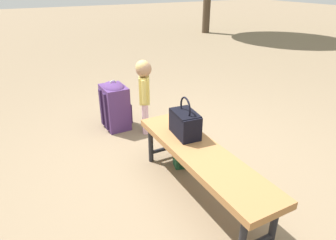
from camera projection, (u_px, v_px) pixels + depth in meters
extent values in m
plane|color=#7F6B51|center=(182.00, 162.00, 3.12)|extent=(40.00, 40.00, 0.00)
cube|color=#9E6B3D|center=(202.00, 155.00, 2.47)|extent=(1.60, 0.40, 0.06)
cylinder|color=black|center=(151.00, 145.00, 3.06)|extent=(0.05, 0.05, 0.39)
cylinder|color=black|center=(175.00, 138.00, 3.18)|extent=(0.05, 0.05, 0.39)
cylinder|color=black|center=(242.00, 240.00, 1.95)|extent=(0.05, 0.05, 0.39)
cylinder|color=black|center=(274.00, 225.00, 2.07)|extent=(0.05, 0.05, 0.39)
cylinder|color=black|center=(163.00, 149.00, 3.16)|extent=(0.04, 0.28, 0.04)
cube|color=black|center=(185.00, 124.00, 2.67)|extent=(0.34, 0.21, 0.22)
cube|color=black|center=(185.00, 113.00, 2.62)|extent=(0.30, 0.21, 0.02)
torus|color=black|center=(185.00, 108.00, 2.60)|extent=(0.20, 0.04, 0.20)
cylinder|color=#E5B2C6|center=(146.00, 116.00, 3.70)|extent=(0.07, 0.07, 0.38)
cylinder|color=#E5B2C6|center=(145.00, 119.00, 3.62)|extent=(0.07, 0.07, 0.38)
ellipsoid|color=white|center=(148.00, 128.00, 3.77)|extent=(0.08, 0.10, 0.04)
ellipsoid|color=white|center=(147.00, 132.00, 3.69)|extent=(0.08, 0.10, 0.04)
cube|color=#E5CC66|center=(144.00, 90.00, 3.51)|extent=(0.18, 0.17, 0.33)
cylinder|color=#E5CC66|center=(145.00, 86.00, 3.58)|extent=(0.05, 0.05, 0.28)
cylinder|color=#E5CC66|center=(144.00, 92.00, 3.41)|extent=(0.05, 0.05, 0.28)
sphere|color=#A57A5B|center=(144.00, 69.00, 3.39)|extent=(0.18, 0.18, 0.18)
sphere|color=tan|center=(143.00, 67.00, 3.39)|extent=(0.17, 0.17, 0.17)
cube|color=#4C2D66|center=(115.00, 107.00, 3.75)|extent=(0.38, 0.28, 0.55)
ellipsoid|color=#4C2D66|center=(113.00, 87.00, 3.64)|extent=(0.36, 0.27, 0.12)
cube|color=#311D42|center=(127.00, 111.00, 3.85)|extent=(0.26, 0.04, 0.25)
cube|color=#311D42|center=(101.00, 107.00, 3.75)|extent=(0.06, 0.03, 0.47)
cube|color=#311D42|center=(106.00, 112.00, 3.62)|extent=(0.06, 0.03, 0.47)
torus|color=#B2B2B7|center=(113.00, 83.00, 3.61)|extent=(0.02, 0.09, 0.09)
cube|color=#1E4C2D|center=(183.00, 155.00, 3.01)|extent=(0.17, 0.20, 0.26)
ellipsoid|color=#1E4C2D|center=(183.00, 144.00, 2.96)|extent=(0.16, 0.19, 0.06)
cube|color=#13311D|center=(185.00, 162.00, 2.96)|extent=(0.05, 0.12, 0.12)
cube|color=#13311D|center=(185.00, 151.00, 3.08)|extent=(0.02, 0.03, 0.22)
cube|color=#13311D|center=(177.00, 152.00, 3.06)|extent=(0.02, 0.03, 0.22)
torus|color=#B2B2B7|center=(183.00, 142.00, 2.95)|extent=(0.04, 0.02, 0.04)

